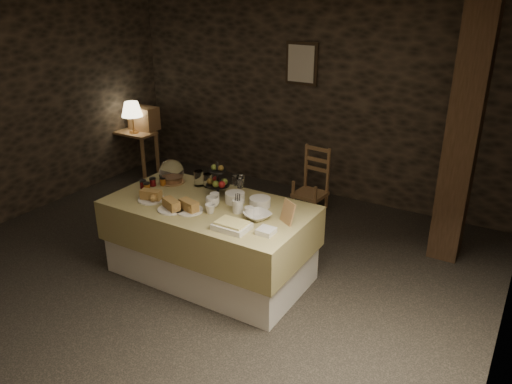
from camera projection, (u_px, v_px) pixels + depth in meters
The scene contains 28 objects.
ground_plane at pixel (203, 268), 5.15m from camera, with size 5.50×5.00×0.01m, color black.
room_shell at pixel (196, 121), 4.54m from camera, with size 5.52×5.02×2.60m.
buffet_table at pixel (210, 235), 4.87m from camera, with size 1.97×1.05×0.78m.
console_table at pixel (135, 140), 7.46m from camera, with size 0.63×0.36×0.68m.
table_lamp at pixel (132, 110), 7.21m from camera, with size 0.31×0.31×0.46m.
wine_rack at pixel (144, 118), 7.46m from camera, with size 0.42×0.26×0.34m, color olive.
chair at pixel (312, 182), 6.41m from camera, with size 0.41×0.39×0.63m.
timber_column at pixel (462, 139), 4.92m from camera, with size 0.30×0.30×2.60m, color black.
framed_picture at pixel (302, 64), 6.48m from camera, with size 0.45×0.04×0.55m.
plate_stack_a at pixel (235, 198), 4.76m from camera, with size 0.19×0.19×0.10m, color silver.
plate_stack_b at pixel (260, 202), 4.68m from camera, with size 0.20×0.20×0.09m, color silver.
cutlery_holder at pixel (238, 206), 4.56m from camera, with size 0.10×0.10×0.12m, color silver.
cup_a at pixel (212, 202), 4.66m from camera, with size 0.13×0.13×0.10m, color silver.
cup_b at pixel (210, 209), 4.54m from camera, with size 0.10×0.10×0.09m, color silver.
mug_c at pixel (215, 198), 4.77m from camera, with size 0.09×0.09×0.10m, color silver.
mug_d at pixel (249, 212), 4.48m from camera, with size 0.08×0.08×0.09m, color silver.
bowl at pixel (257, 216), 4.44m from camera, with size 0.23×0.23×0.06m, color silver.
cake_dome at pixel (172, 173), 5.22m from camera, with size 0.26×0.26×0.26m.
fruit_stand at pixel (218, 181), 4.93m from camera, with size 0.24×0.24×0.34m.
bread_platter_left at pixel (151, 196), 4.81m from camera, with size 0.26×0.26×0.11m.
bread_platter_center at pixel (171, 206), 4.61m from camera, with size 0.26×0.26×0.11m.
bread_platter_right at pixel (189, 207), 4.58m from camera, with size 0.26×0.26×0.11m.
jam_jars at pixel (154, 183), 5.14m from camera, with size 0.18×0.32×0.07m.
tart_dish at pixel (232, 226), 4.25m from camera, with size 0.30×0.22×0.07m.
square_dish at pixel (266, 231), 4.18m from camera, with size 0.14×0.14×0.04m, color silver.
menu_frame at pixel (288, 213), 4.35m from camera, with size 0.17×0.02×0.22m, color olive.
storage_jar_a at pixel (199, 178), 5.15m from camera, with size 0.10×0.10×0.16m, color white.
storage_jar_b at pixel (208, 180), 5.12m from camera, with size 0.09×0.09×0.14m, color white.
Camera 1 is at (2.76, -3.52, 2.73)m, focal length 35.00 mm.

